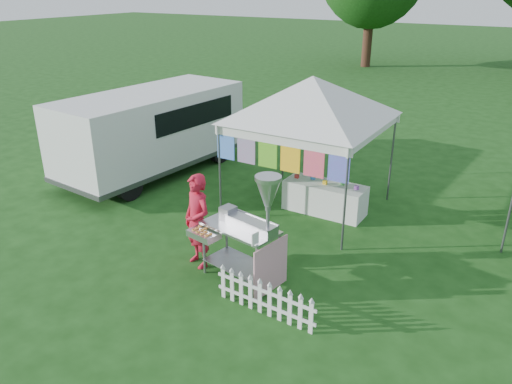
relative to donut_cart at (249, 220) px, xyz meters
The scene contains 7 objects.
ground 1.32m from the donut_cart, 162.24° to the right, with size 120.00×120.00×0.00m, color #184212.
canopy_main 3.81m from the donut_cart, 98.81° to the left, with size 4.24×4.24×3.45m.
donut_cart is the anchor object (origin of this frame).
vendor 1.18m from the donut_cart, behind, with size 0.64×0.42×1.75m, color red.
cargo_van 6.14m from the donut_cart, 145.96° to the left, with size 2.54×5.40×2.18m.
picket_fence 1.29m from the donut_cart, 43.19° to the right, with size 1.80×0.13×0.56m.
display_table 3.44m from the donut_cart, 91.73° to the left, with size 1.80×0.70×0.68m, color white.
Camera 1 is at (4.39, -6.02, 4.80)m, focal length 35.00 mm.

